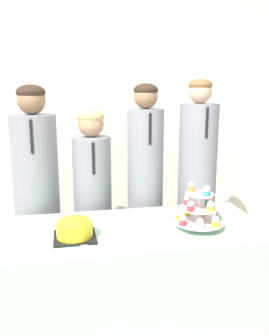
{
  "coord_description": "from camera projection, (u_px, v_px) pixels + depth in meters",
  "views": [
    {
      "loc": [
        -0.35,
        -1.6,
        1.57
      ],
      "look_at": [
        0.05,
        0.38,
        1.12
      ],
      "focal_mm": 38.0,
      "sensor_mm": 36.0,
      "label": 1
    }
  ],
  "objects": [
    {
      "name": "student_0",
      "position": [
        38.0,
        205.0,
        2.55
      ],
      "size": [
        0.32,
        0.32,
        1.6
      ],
      "color": "gray",
      "rests_on": "ground_plane"
    },
    {
      "name": "student_3",
      "position": [
        196.0,
        192.0,
        2.78
      ],
      "size": [
        0.29,
        0.3,
        1.65
      ],
      "color": "gray",
      "rests_on": "ground_plane"
    },
    {
      "name": "round_cake",
      "position": [
        75.0,
        228.0,
        1.95
      ],
      "size": [
        0.23,
        0.23,
        0.12
      ],
      "color": "black",
      "rests_on": "table"
    },
    {
      "name": "cake_knife",
      "position": [
        88.0,
        246.0,
        1.85
      ],
      "size": [
        0.27,
        0.17,
        0.01
      ],
      "rotation": [
        0.0,
        0.0,
        -0.55
      ],
      "color": "silver",
      "rests_on": "table"
    },
    {
      "name": "cupcake_stand",
      "position": [
        199.0,
        210.0,
        2.07
      ],
      "size": [
        0.29,
        0.29,
        0.27
      ],
      "color": "silver",
      "rests_on": "table"
    },
    {
      "name": "student_1",
      "position": [
        93.0,
        211.0,
        2.64
      ],
      "size": [
        0.28,
        0.28,
        1.44
      ],
      "color": "gray",
      "rests_on": "ground_plane"
    },
    {
      "name": "student_2",
      "position": [
        145.0,
        196.0,
        2.7
      ],
      "size": [
        0.27,
        0.27,
        1.62
      ],
      "color": "gray",
      "rests_on": "ground_plane"
    },
    {
      "name": "table",
      "position": [
        128.0,
        287.0,
        2.19
      ],
      "size": [
        1.64,
        0.69,
        0.77
      ],
      "color": "#A8DBB2",
      "rests_on": "ground_plane"
    },
    {
      "name": "wall_back",
      "position": [
        100.0,
        114.0,
        3.36
      ],
      "size": [
        9.0,
        0.06,
        2.7
      ],
      "color": "beige",
      "rests_on": "ground_plane"
    }
  ]
}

